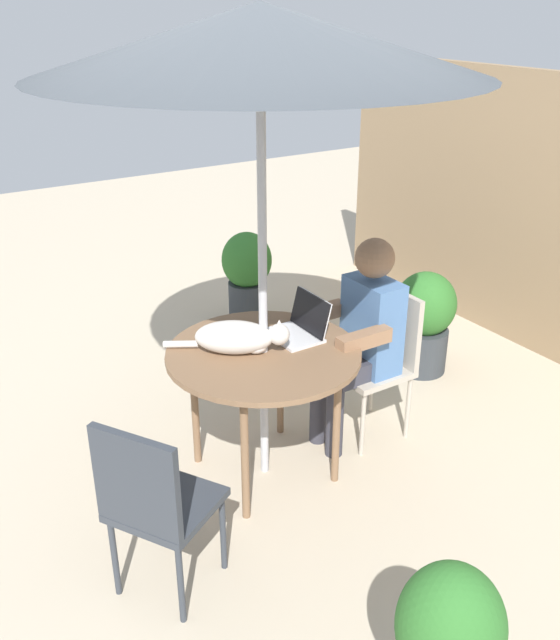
{
  "coord_description": "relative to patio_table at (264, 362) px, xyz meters",
  "views": [
    {
      "loc": [
        2.73,
        -1.62,
        2.4
      ],
      "look_at": [
        0.0,
        0.1,
        0.9
      ],
      "focal_mm": 39.14,
      "sensor_mm": 36.0,
      "label": 1
    }
  ],
  "objects": [
    {
      "name": "patio_umbrella",
      "position": [
        0.0,
        0.0,
        1.55
      ],
      "size": [
        2.01,
        2.01,
        2.38
      ],
      "color": "#B7B7BC",
      "rests_on": "ground"
    },
    {
      "name": "person_seated",
      "position": [
        0.0,
        0.64,
        0.01
      ],
      "size": [
        0.48,
        0.48,
        1.23
      ],
      "color": "#4C72A5",
      "rests_on": "ground"
    },
    {
      "name": "laptop",
      "position": [
        -0.05,
        0.27,
        0.13
      ],
      "size": [
        0.3,
        0.25,
        0.21
      ],
      "color": "silver",
      "rests_on": "patio_table"
    },
    {
      "name": "cat",
      "position": [
        -0.05,
        -0.11,
        0.15
      ],
      "size": [
        0.44,
        0.54,
        0.17
      ],
      "color": "silver",
      "rests_on": "patio_table"
    },
    {
      "name": "patio_table",
      "position": [
        0.0,
        0.0,
        0.0
      ],
      "size": [
        1.01,
        1.01,
        0.75
      ],
      "color": "brown",
      "rests_on": "ground"
    },
    {
      "name": "potted_plant_corner",
      "position": [
        -0.41,
        1.53,
        -0.3
      ],
      "size": [
        0.42,
        0.42,
        0.72
      ],
      "color": "#33383D",
      "rests_on": "ground"
    },
    {
      "name": "potted_plant_by_chair",
      "position": [
        -1.66,
        0.85,
        -0.25
      ],
      "size": [
        0.39,
        0.39,
        0.78
      ],
      "color": "#33383D",
      "rests_on": "ground"
    },
    {
      "name": "chair_empty",
      "position": [
        0.51,
        -0.84,
        -0.16
      ],
      "size": [
        0.55,
        0.55,
        0.89
      ],
      "color": "#33383F",
      "rests_on": "ground"
    },
    {
      "name": "chair_occupied",
      "position": [
        0.0,
        0.8,
        -0.16
      ],
      "size": [
        0.4,
        0.4,
        0.89
      ],
      "color": "#B2A899",
      "rests_on": "ground"
    },
    {
      "name": "ground_plane",
      "position": [
        0.0,
        0.0,
        -0.68
      ],
      "size": [
        14.0,
        14.0,
        0.0
      ],
      "primitive_type": "plane",
      "color": "#BCAD93"
    }
  ]
}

